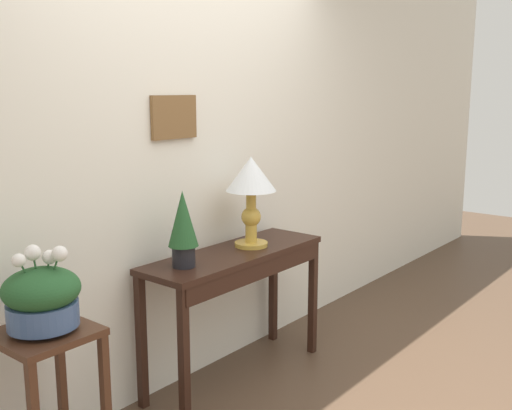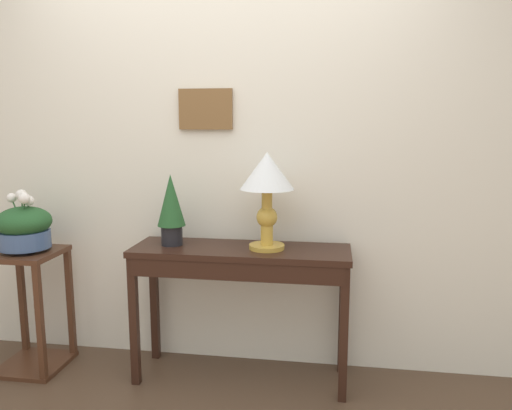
{
  "view_description": "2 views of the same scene",
  "coord_description": "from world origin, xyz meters",
  "px_view_note": "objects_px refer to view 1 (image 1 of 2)",
  "views": [
    {
      "loc": [
        -2.41,
        -1.15,
        1.72
      ],
      "look_at": [
        0.34,
        1.07,
        1.04
      ],
      "focal_mm": 42.05,
      "sensor_mm": 36.0,
      "label": 1
    },
    {
      "loc": [
        0.64,
        -1.6,
        1.49
      ],
      "look_at": [
        0.23,
        1.07,
        1.04
      ],
      "focal_mm": 34.69,
      "sensor_mm": 36.0,
      "label": 2
    }
  ],
  "objects_px": {
    "console_table": "(238,271)",
    "potted_plant_on_console": "(183,226)",
    "planter_bowl_wide": "(42,296)",
    "table_lamp": "(251,183)"
  },
  "relations": [
    {
      "from": "console_table",
      "to": "planter_bowl_wide",
      "type": "height_order",
      "value": "planter_bowl_wide"
    },
    {
      "from": "console_table",
      "to": "planter_bowl_wide",
      "type": "xyz_separation_m",
      "value": [
        -1.28,
        -0.05,
        0.21
      ]
    },
    {
      "from": "console_table",
      "to": "table_lamp",
      "type": "bearing_deg",
      "value": 8.84
    },
    {
      "from": "console_table",
      "to": "planter_bowl_wide",
      "type": "bearing_deg",
      "value": -177.95
    },
    {
      "from": "console_table",
      "to": "potted_plant_on_console",
      "type": "relative_size",
      "value": 3.0
    },
    {
      "from": "potted_plant_on_console",
      "to": "planter_bowl_wide",
      "type": "distance_m",
      "value": 0.89
    },
    {
      "from": "table_lamp",
      "to": "potted_plant_on_console",
      "type": "distance_m",
      "value": 0.58
    },
    {
      "from": "planter_bowl_wide",
      "to": "potted_plant_on_console",
      "type": "bearing_deg",
      "value": 4.96
    },
    {
      "from": "potted_plant_on_console",
      "to": "planter_bowl_wide",
      "type": "height_order",
      "value": "potted_plant_on_console"
    },
    {
      "from": "console_table",
      "to": "table_lamp",
      "type": "height_order",
      "value": "table_lamp"
    }
  ]
}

